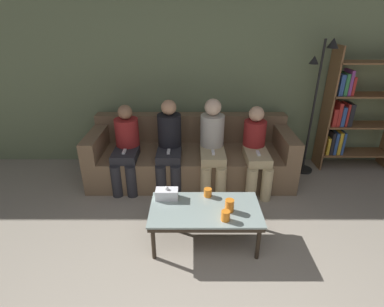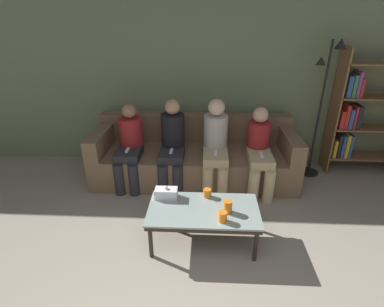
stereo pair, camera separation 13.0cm
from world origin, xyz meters
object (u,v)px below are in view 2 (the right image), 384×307
object	(u,v)px
cup_near_right	(207,193)
seated_person_mid_left	(172,143)
couch	(194,157)
seated_person_right_end	(259,149)
coffee_table	(203,212)
tissue_box	(166,193)
cup_far_center	(223,217)
standing_lamp	(324,96)
bookshelf	(360,115)
cup_near_left	(228,207)
seated_person_mid_right	(216,143)
seated_person_left_end	(130,144)

from	to	relation	value
cup_near_right	seated_person_mid_left	distance (m)	1.02
couch	seated_person_right_end	bearing A→B (deg)	-17.49
coffee_table	tissue_box	size ratio (longest dim) A/B	4.76
couch	cup_far_center	xyz separation A→B (m)	(0.31, -1.50, 0.14)
standing_lamp	bookshelf	bearing A→B (deg)	13.66
seated_person_mid_left	seated_person_right_end	xyz separation A→B (m)	(1.08, -0.04, -0.04)
couch	cup_near_left	bearing A→B (deg)	-75.16
cup_far_center	standing_lamp	distance (m)	2.22
cup_far_center	tissue_box	world-z (taller)	tissue_box
cup_near_right	seated_person_mid_right	distance (m)	0.91
cup_far_center	seated_person_mid_left	distance (m)	1.42
coffee_table	tissue_box	bearing A→B (deg)	155.23
cup_near_right	seated_person_left_end	distance (m)	1.34
coffee_table	seated_person_mid_right	bearing A→B (deg)	83.22
seated_person_left_end	cup_near_right	bearing A→B (deg)	-42.27
cup_near_right	coffee_table	bearing A→B (deg)	-99.22
bookshelf	seated_person_right_end	size ratio (longest dim) A/B	1.66
couch	cup_far_center	bearing A→B (deg)	-78.28
cup_far_center	coffee_table	bearing A→B (deg)	134.22
couch	seated_person_mid_left	distance (m)	0.45
cup_far_center	cup_near_right	bearing A→B (deg)	109.67
cup_near_right	cup_far_center	distance (m)	0.41
cup_far_center	seated_person_right_end	world-z (taller)	seated_person_right_end
couch	coffee_table	world-z (taller)	couch
cup_near_left	bookshelf	xyz separation A→B (m)	(1.85, 1.67, 0.36)
seated_person_mid_right	cup_near_left	bearing A→B (deg)	-85.48
bookshelf	seated_person_mid_right	bearing A→B (deg)	-164.83
coffee_table	cup_near_left	distance (m)	0.25
standing_lamp	seated_person_right_end	size ratio (longest dim) A/B	1.75
bookshelf	seated_person_mid_left	xyz separation A→B (m)	(-2.48, -0.52, -0.23)
couch	cup_near_right	bearing A→B (deg)	-81.15
couch	seated_person_left_end	distance (m)	0.88
seated_person_mid_right	cup_near_right	bearing A→B (deg)	-96.20
standing_lamp	seated_person_mid_right	bearing A→B (deg)	-164.19
tissue_box	seated_person_right_end	bearing A→B (deg)	40.56
seated_person_mid_left	tissue_box	bearing A→B (deg)	-87.77
standing_lamp	seated_person_mid_left	size ratio (longest dim) A/B	1.62
seated_person_right_end	couch	bearing A→B (deg)	162.51
cup_far_center	seated_person_right_end	bearing A→B (deg)	68.07
seated_person_left_end	seated_person_right_end	distance (m)	1.62
cup_far_center	couch	bearing A→B (deg)	101.72
cup_near_right	bookshelf	size ratio (longest dim) A/B	0.05
seated_person_mid_right	cup_far_center	bearing A→B (deg)	-88.19
seated_person_mid_right	couch	bearing A→B (deg)	140.85
tissue_box	seated_person_left_end	world-z (taller)	seated_person_left_end
cup_far_center	seated_person_mid_left	world-z (taller)	seated_person_mid_left
standing_lamp	seated_person_left_end	distance (m)	2.53
cup_near_left	tissue_box	size ratio (longest dim) A/B	0.54
tissue_box	seated_person_left_end	bearing A→B (deg)	121.79
coffee_table	bookshelf	xyz separation A→B (m)	(2.07, 1.63, 0.46)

